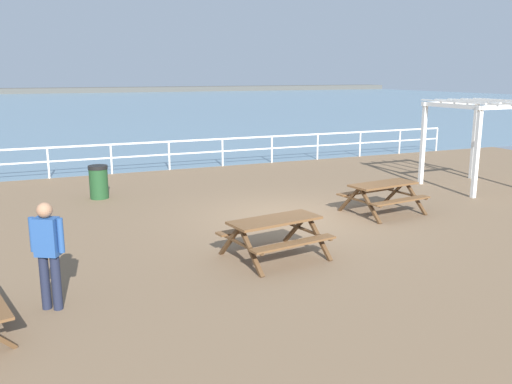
{
  "coord_description": "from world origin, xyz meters",
  "views": [
    {
      "loc": [
        -5.95,
        -11.61,
        3.49
      ],
      "look_at": [
        -1.08,
        -0.38,
        0.8
      ],
      "focal_mm": 37.88,
      "sensor_mm": 36.0,
      "label": 1
    }
  ],
  "objects_px": {
    "visitor": "(48,249)",
    "lattice_pergola": "(477,123)",
    "picnic_table_near_right": "(383,191)",
    "litter_bin": "(99,182)",
    "picnic_table_mid_centre": "(275,229)"
  },
  "relations": [
    {
      "from": "visitor",
      "to": "lattice_pergola",
      "type": "relative_size",
      "value": 0.61
    },
    {
      "from": "picnic_table_near_right",
      "to": "picnic_table_mid_centre",
      "type": "height_order",
      "value": "same"
    },
    {
      "from": "lattice_pergola",
      "to": "litter_bin",
      "type": "bearing_deg",
      "value": 163.16
    },
    {
      "from": "lattice_pergola",
      "to": "visitor",
      "type": "bearing_deg",
      "value": -162.37
    },
    {
      "from": "picnic_table_near_right",
      "to": "litter_bin",
      "type": "relative_size",
      "value": 2.09
    },
    {
      "from": "picnic_table_mid_centre",
      "to": "lattice_pergola",
      "type": "bearing_deg",
      "value": 13.2
    },
    {
      "from": "picnic_table_near_right",
      "to": "litter_bin",
      "type": "distance_m",
      "value": 7.89
    },
    {
      "from": "picnic_table_mid_centre",
      "to": "visitor",
      "type": "height_order",
      "value": "visitor"
    },
    {
      "from": "picnic_table_near_right",
      "to": "lattice_pergola",
      "type": "relative_size",
      "value": 0.74
    },
    {
      "from": "picnic_table_mid_centre",
      "to": "litter_bin",
      "type": "distance_m",
      "value": 7.02
    },
    {
      "from": "picnic_table_mid_centre",
      "to": "lattice_pergola",
      "type": "relative_size",
      "value": 0.75
    },
    {
      "from": "visitor",
      "to": "litter_bin",
      "type": "distance_m",
      "value": 7.57
    },
    {
      "from": "litter_bin",
      "to": "lattice_pergola",
      "type": "bearing_deg",
      "value": -15.69
    },
    {
      "from": "picnic_table_near_right",
      "to": "litter_bin",
      "type": "xyz_separation_m",
      "value": [
        -6.41,
        4.59,
        -0.1
      ]
    },
    {
      "from": "picnic_table_mid_centre",
      "to": "visitor",
      "type": "distance_m",
      "value": 4.18
    }
  ]
}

